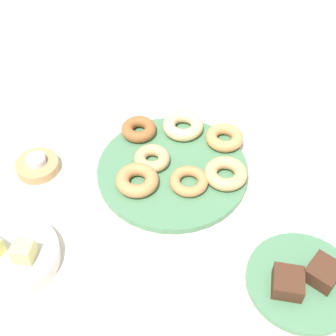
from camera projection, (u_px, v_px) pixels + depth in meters
ground_plane at (173, 173)px, 1.03m from camera, size 2.40×2.40×0.00m
donut_plate at (173, 170)px, 1.03m from camera, size 0.33×0.33×0.02m
donut_0 at (189, 181)px, 0.98m from camera, size 0.11×0.11×0.02m
donut_1 at (183, 126)px, 1.09m from camera, size 0.11×0.11×0.03m
donut_2 at (152, 158)px, 1.02m from camera, size 0.11×0.11×0.03m
donut_3 at (224, 138)px, 1.07m from camera, size 0.09×0.09×0.03m
donut_4 at (226, 174)px, 0.99m from camera, size 0.11×0.11×0.03m
donut_5 at (137, 180)px, 0.98m from camera, size 0.10×0.10×0.03m
donut_6 at (139, 129)px, 1.09m from camera, size 0.11×0.11×0.03m
cake_plate at (302, 281)px, 0.85m from camera, size 0.20×0.20×0.01m
brownie_near at (323, 273)px, 0.83m from camera, size 0.07×0.07×0.03m
brownie_far at (288, 282)px, 0.82m from camera, size 0.06×0.06×0.03m
candle_holder at (38, 166)px, 1.03m from camera, size 0.09×0.09×0.02m
tealight at (36, 160)px, 1.02m from camera, size 0.04×0.04×0.01m
fruit_bowl at (13, 257)px, 0.87m from camera, size 0.17×0.17×0.03m
melon_chunk_left at (24, 251)px, 0.84m from camera, size 0.04×0.04×0.04m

